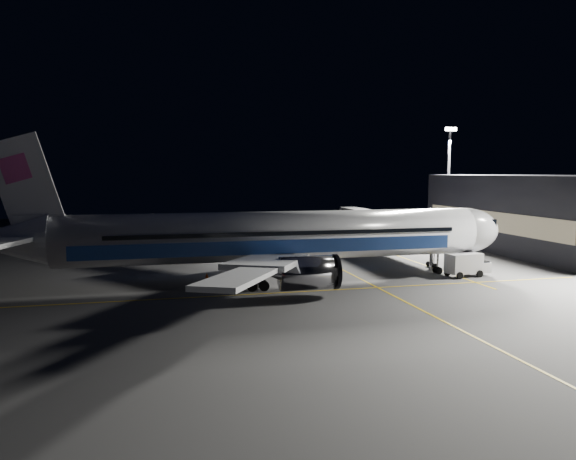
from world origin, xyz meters
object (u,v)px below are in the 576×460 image
Objects in this scene: jet_bridge at (389,223)px; safety_cone_c at (207,275)px; baggage_tug at (233,250)px; floodlight_mast_north at (449,173)px; service_truck at (467,264)px; airliner at (267,237)px; safety_cone_b at (307,271)px; safety_cone_a at (258,263)px.

jet_bridge reaches higher than safety_cone_c.
floodlight_mast_north is at bearing 33.13° from baggage_tug.
safety_cone_c is (-30.61, 6.40, -1.19)m from service_truck.
airliner is 97.63× the size of safety_cone_b.
service_truck is at bearing -30.58° from safety_cone_a.
safety_cone_a is (-39.96, -20.77, -12.04)m from floodlight_mast_north.
safety_cone_a is at bearing 43.72° from safety_cone_c.
safety_cone_b reaches higher than safety_cone_c.
floodlight_mast_north is at bearing 54.72° from service_truck.
floodlight_mast_north reaches higher than baggage_tug.
safety_cone_a is (-21.96, -6.84, -4.26)m from jet_bridge.
floodlight_mast_north is at bearing 38.53° from safety_cone_b.
airliner is at bearing -31.86° from safety_cone_c.
airliner is 19.35× the size of baggage_tug.
baggage_tug is 9.79m from safety_cone_a.
floodlight_mast_north is (41.08, 31.99, 7.21)m from airliner.
jet_bridge is at bearing 83.96° from service_truck.
floodlight_mast_north is 31.68× the size of safety_cone_a.
safety_cone_b is (-17.14, -14.06, -4.27)m from jet_bridge.
baggage_tug is 4.86× the size of safety_cone_a.
airliner is at bearing -69.42° from baggage_tug.
service_truck is 26.81m from safety_cone_a.
airliner is 94.10× the size of safety_cone_a.
jet_bridge is 24.06m from floodlight_mast_north.
airliner is 21.24m from baggage_tug.
floodlight_mast_north reaches higher than safety_cone_a.
safety_cone_c is (-29.51, -14.06, -4.27)m from jet_bridge.
safety_cone_c is (-6.44, 4.00, -4.85)m from airliner.
service_truck is at bearing -24.62° from baggage_tug.
baggage_tug is (-25.04, 23.19, -0.62)m from service_truck.
safety_cone_b is (6.80, -16.79, -0.58)m from baggage_tug.
jet_bridge is at bearing 17.29° from safety_cone_a.
airliner is 52.56m from floodlight_mast_north.
safety_cone_b is at bearing -141.47° from floodlight_mast_north.
floodlight_mast_north reaches higher than airliner.
safety_cone_c is at bearing -90.17° from baggage_tug.
floodlight_mast_north is at bearing 27.46° from safety_cone_a.
safety_cone_b is at bearing -56.27° from safety_cone_a.
safety_cone_b is at bearing 33.99° from airliner.
safety_cone_b is at bearing -140.65° from jet_bridge.
service_truck is 1.82× the size of baggage_tug.
safety_cone_a is (1.11, 11.22, -4.84)m from airliner.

